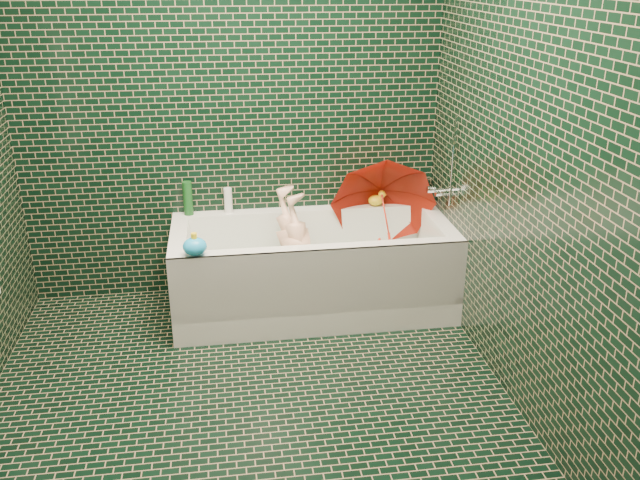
{
  "coord_description": "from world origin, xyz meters",
  "views": [
    {
      "loc": [
        -0.07,
        -2.76,
        2.03
      ],
      "look_at": [
        0.47,
        0.82,
        0.54
      ],
      "focal_mm": 38.0,
      "sensor_mm": 36.0,
      "label": 1
    }
  ],
  "objects": [
    {
      "name": "soap_bottle_a",
      "position": [
        1.22,
        1.36,
        0.55
      ],
      "size": [
        0.14,
        0.14,
        0.28
      ],
      "primitive_type": "imported",
      "rotation": [
        0.0,
        0.0,
        -0.4
      ],
      "color": "white",
      "rests_on": "bathtub"
    },
    {
      "name": "bottle_left_tall",
      "position": [
        -0.3,
        1.35,
        0.66
      ],
      "size": [
        0.07,
        0.07,
        0.22
      ],
      "primitive_type": "cylinder",
      "rotation": [
        0.0,
        0.0,
        0.09
      ],
      "color": "#144619",
      "rests_on": "bathtub"
    },
    {
      "name": "bathtub",
      "position": [
        0.45,
        1.01,
        0.21
      ],
      "size": [
        1.7,
        0.75,
        0.55
      ],
      "color": "white",
      "rests_on": "floor"
    },
    {
      "name": "bottle_right_tall",
      "position": [
        1.15,
        1.33,
        0.65
      ],
      "size": [
        0.06,
        0.06,
        0.2
      ],
      "primitive_type": "cylinder",
      "rotation": [
        0.0,
        0.0,
        0.13
      ],
      "color": "#144619",
      "rests_on": "bathtub"
    },
    {
      "name": "bath_toy",
      "position": [
        -0.24,
        0.68,
        0.61
      ],
      "size": [
        0.15,
        0.13,
        0.13
      ],
      "rotation": [
        0.0,
        0.0,
        -0.22
      ],
      "color": "#1A9BED",
      "rests_on": "bathtub"
    },
    {
      "name": "water",
      "position": [
        0.45,
        1.02,
        0.3
      ],
      "size": [
        1.48,
        0.53,
        0.0
      ],
      "primitive_type": "cube",
      "color": "silver",
      "rests_on": "bathtub"
    },
    {
      "name": "soap_bottle_c",
      "position": [
        1.08,
        1.36,
        0.55
      ],
      "size": [
        0.14,
        0.14,
        0.17
      ],
      "primitive_type": "imported",
      "rotation": [
        0.0,
        0.0,
        0.1
      ],
      "color": "#144619",
      "rests_on": "bathtub"
    },
    {
      "name": "floor",
      "position": [
        0.0,
        0.0,
        0.0
      ],
      "size": [
        2.8,
        2.8,
        0.0
      ],
      "primitive_type": "plane",
      "color": "black",
      "rests_on": "ground"
    },
    {
      "name": "wall_back",
      "position": [
        0.0,
        1.4,
        1.25
      ],
      "size": [
        2.8,
        0.0,
        2.8
      ],
      "primitive_type": "plane",
      "rotation": [
        1.57,
        0.0,
        0.0
      ],
      "color": "black",
      "rests_on": "floor"
    },
    {
      "name": "umbrella",
      "position": [
        0.92,
        1.12,
        0.57
      ],
      "size": [
        0.87,
        0.87,
        0.92
      ],
      "primitive_type": "imported",
      "rotation": [
        0.33,
        -0.37,
        -0.24
      ],
      "color": "red",
      "rests_on": "bathtub"
    },
    {
      "name": "child",
      "position": [
        0.39,
        1.02,
        0.31
      ],
      "size": [
        1.02,
        0.52,
        0.38
      ],
      "primitive_type": "imported",
      "rotation": [
        -1.4,
        0.0,
        -1.39
      ],
      "color": "#F0B696",
      "rests_on": "bathtub"
    },
    {
      "name": "faucet",
      "position": [
        1.26,
        1.02,
        0.77
      ],
      "size": [
        0.18,
        0.19,
        0.55
      ],
      "color": "silver",
      "rests_on": "wall_right"
    },
    {
      "name": "wall_front",
      "position": [
        0.0,
        -1.4,
        1.25
      ],
      "size": [
        2.8,
        0.0,
        2.8
      ],
      "primitive_type": "plane",
      "rotation": [
        -1.57,
        0.0,
        0.0
      ],
      "color": "black",
      "rests_on": "floor"
    },
    {
      "name": "wall_right",
      "position": [
        1.3,
        0.0,
        1.25
      ],
      "size": [
        0.0,
        2.8,
        2.8
      ],
      "primitive_type": "plane",
      "rotation": [
        1.57,
        0.0,
        -1.57
      ],
      "color": "black",
      "rests_on": "floor"
    },
    {
      "name": "bath_mat",
      "position": [
        0.45,
        1.02,
        0.16
      ],
      "size": [
        1.35,
        0.47,
        0.01
      ],
      "primitive_type": "cube",
      "color": "green",
      "rests_on": "bathtub"
    },
    {
      "name": "bottle_right_pump",
      "position": [
        1.25,
        1.35,
        0.64
      ],
      "size": [
        0.06,
        0.06,
        0.18
      ],
      "primitive_type": "cylinder",
      "rotation": [
        0.0,
        0.0,
        -0.12
      ],
      "color": "silver",
      "rests_on": "bathtub"
    },
    {
      "name": "bottle_left_short",
      "position": [
        -0.05,
        1.35,
        0.63
      ],
      "size": [
        0.07,
        0.07,
        0.16
      ],
      "primitive_type": "cylinder",
      "rotation": [
        0.0,
        0.0,
        0.31
      ],
      "color": "white",
      "rests_on": "bathtub"
    },
    {
      "name": "soap_bottle_b",
      "position": [
        1.17,
        1.37,
        0.55
      ],
      "size": [
        0.11,
        0.11,
        0.2
      ],
      "primitive_type": "imported",
      "rotation": [
        0.0,
        0.0,
        0.27
      ],
      "color": "#4A1F75",
      "rests_on": "bathtub"
    },
    {
      "name": "rubber_duck",
      "position": [
        0.92,
        1.33,
        0.6
      ],
      "size": [
        0.13,
        0.1,
        0.1
      ],
      "rotation": [
        0.0,
        0.0,
        -0.25
      ],
      "color": "yellow",
      "rests_on": "bathtub"
    }
  ]
}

